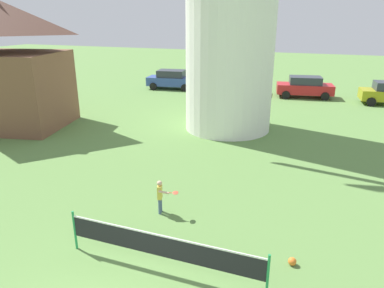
{
  "coord_description": "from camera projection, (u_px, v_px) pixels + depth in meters",
  "views": [
    {
      "loc": [
        3.46,
        -4.07,
        5.76
      ],
      "look_at": [
        0.24,
        4.38,
        2.57
      ],
      "focal_mm": 33.8,
      "sensor_mm": 36.0,
      "label": 1
    }
  ],
  "objects": [
    {
      "name": "parked_car_blue",
      "position": [
        172.0,
        79.0,
        30.2
      ],
      "size": [
        4.16,
        2.33,
        1.56
      ],
      "color": "#334C99",
      "rests_on": "ground_plane"
    },
    {
      "name": "stray_ball",
      "position": [
        292.0,
        261.0,
        8.84
      ],
      "size": [
        0.2,
        0.2,
        0.2
      ],
      "primitive_type": "sphere",
      "color": "orange",
      "rests_on": "ground_plane"
    },
    {
      "name": "player_far",
      "position": [
        161.0,
        195.0,
        11.03
      ],
      "size": [
        0.73,
        0.35,
        1.08
      ],
      "color": "slate",
      "rests_on": "ground_plane"
    },
    {
      "name": "parked_car_silver",
      "position": [
        236.0,
        83.0,
        28.47
      ],
      "size": [
        4.46,
        2.28,
        1.56
      ],
      "color": "silver",
      "rests_on": "ground_plane"
    },
    {
      "name": "chapel",
      "position": [
        3.0,
        66.0,
        19.12
      ],
      "size": [
        7.18,
        5.92,
        7.6
      ],
      "color": "brown",
      "rests_on": "ground_plane"
    },
    {
      "name": "parked_car_red",
      "position": [
        305.0,
        87.0,
        27.0
      ],
      "size": [
        4.3,
        2.45,
        1.56
      ],
      "color": "red",
      "rests_on": "ground_plane"
    },
    {
      "name": "tennis_net",
      "position": [
        162.0,
        246.0,
        8.45
      ],
      "size": [
        5.03,
        0.06,
        1.1
      ],
      "color": "#238E4C",
      "rests_on": "ground_plane"
    }
  ]
}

